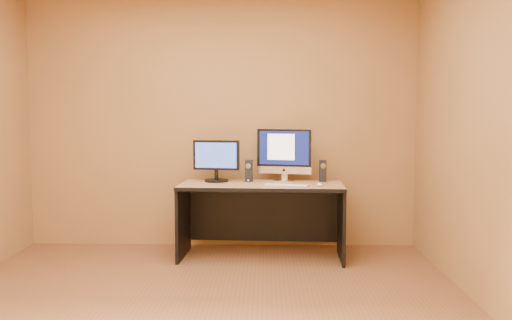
# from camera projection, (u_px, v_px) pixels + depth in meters

# --- Properties ---
(floor) EXTENTS (4.00, 4.00, 0.00)m
(floor) POSITION_uv_depth(u_px,v_px,m) (199.00, 315.00, 3.71)
(floor) COLOR brown
(floor) RESTS_ON ground
(walls) EXTENTS (4.00, 4.00, 2.60)m
(walls) POSITION_uv_depth(u_px,v_px,m) (197.00, 125.00, 3.60)
(walls) COLOR #9D6E3F
(walls) RESTS_ON ground
(desk) EXTENTS (1.57, 0.75, 0.71)m
(desk) POSITION_uv_depth(u_px,v_px,m) (262.00, 221.00, 5.16)
(desk) COLOR tan
(desk) RESTS_ON ground
(imac) EXTENTS (0.58, 0.32, 0.53)m
(imac) POSITION_uv_depth(u_px,v_px,m) (284.00, 154.00, 5.31)
(imac) COLOR #B6B5B9
(imac) RESTS_ON desk
(second_monitor) EXTENTS (0.49, 0.30, 0.40)m
(second_monitor) POSITION_uv_depth(u_px,v_px,m) (216.00, 161.00, 5.28)
(second_monitor) COLOR black
(second_monitor) RESTS_ON desk
(speaker_left) EXTENTS (0.08, 0.08, 0.21)m
(speaker_left) POSITION_uv_depth(u_px,v_px,m) (249.00, 171.00, 5.28)
(speaker_left) COLOR black
(speaker_left) RESTS_ON desk
(speaker_right) EXTENTS (0.07, 0.07, 0.21)m
(speaker_right) POSITION_uv_depth(u_px,v_px,m) (323.00, 171.00, 5.28)
(speaker_right) COLOR black
(speaker_right) RESTS_ON desk
(keyboard) EXTENTS (0.43, 0.20, 0.02)m
(keyboard) POSITION_uv_depth(u_px,v_px,m) (286.00, 185.00, 4.94)
(keyboard) COLOR #BCBCC1
(keyboard) RESTS_ON desk
(mouse) EXTENTS (0.06, 0.10, 0.03)m
(mouse) POSITION_uv_depth(u_px,v_px,m) (319.00, 184.00, 4.96)
(mouse) COLOR white
(mouse) RESTS_ON desk
(cable_a) EXTENTS (0.05, 0.21, 0.01)m
(cable_a) POSITION_uv_depth(u_px,v_px,m) (288.00, 180.00, 5.37)
(cable_a) COLOR black
(cable_a) RESTS_ON desk
(cable_b) EXTENTS (0.08, 0.16, 0.01)m
(cable_b) POSITION_uv_depth(u_px,v_px,m) (286.00, 180.00, 5.42)
(cable_b) COLOR black
(cable_b) RESTS_ON desk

